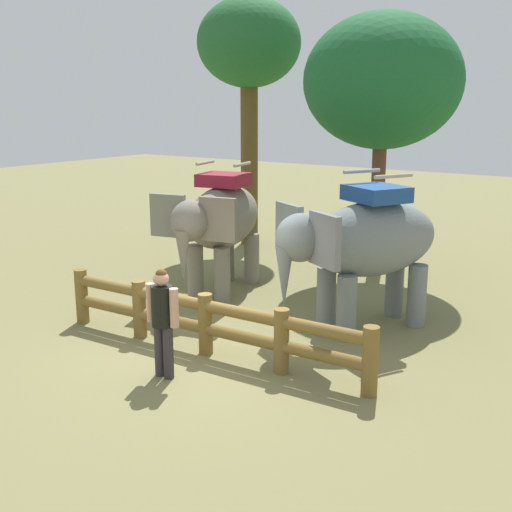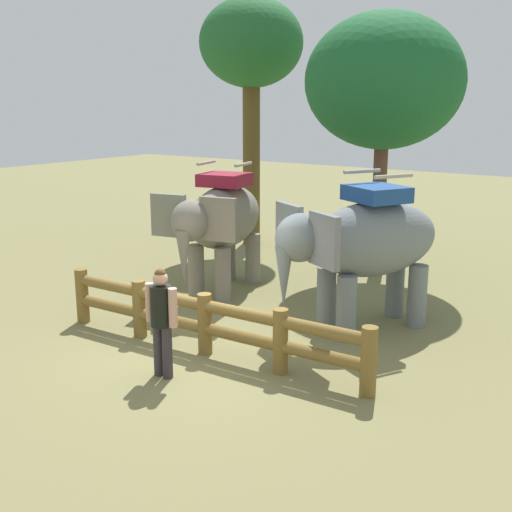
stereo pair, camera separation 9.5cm
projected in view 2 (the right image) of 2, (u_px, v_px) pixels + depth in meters
ground_plane at (196, 358)px, 10.78m from camera, size 60.00×60.00×0.00m
log_fence at (205, 320)px, 10.84m from camera, size 6.15×0.43×1.05m
elephant_near_left at (221, 221)px, 14.10m from camera, size 2.06×3.42×2.88m
elephant_center at (364, 243)px, 11.76m from camera, size 2.74×3.43×2.93m
tourist_woman_in_black at (162, 315)px, 9.84m from camera, size 0.61×0.34×1.73m
tree_far_left at (384, 82)px, 14.91m from camera, size 3.67×3.67×6.16m
tree_back_center at (251, 49)px, 18.09m from camera, size 2.91×2.91×6.98m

